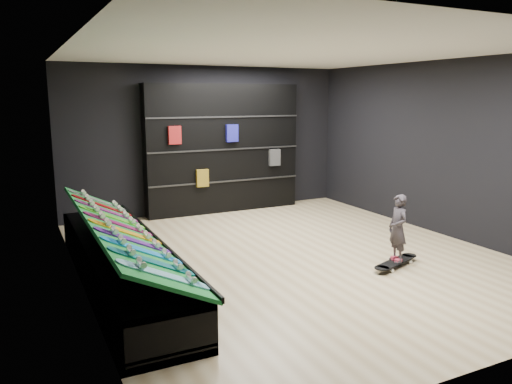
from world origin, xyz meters
name	(u,v)px	position (x,y,z in m)	size (l,w,h in m)	color
floor	(291,256)	(0.00, 0.00, 0.00)	(6.00, 7.00, 0.01)	#C6B286
ceiling	(294,51)	(0.00, 0.00, 3.00)	(6.00, 7.00, 0.01)	white
wall_back	(207,140)	(0.00, 3.50, 1.50)	(6.00, 0.02, 3.00)	black
wall_front	(504,203)	(0.00, -3.50, 1.50)	(6.00, 0.02, 3.00)	black
wall_left	(76,171)	(-3.00, 0.00, 1.50)	(0.02, 7.00, 3.00)	black
wall_right	(443,149)	(3.00, 0.00, 1.50)	(0.02, 7.00, 3.00)	black
display_rack	(120,265)	(-2.55, 0.00, 0.25)	(0.90, 4.50, 0.50)	black
turf_ramp	(122,230)	(-2.50, 0.00, 0.71)	(1.00, 4.50, 0.04)	#116E27
back_shelving	(223,149)	(0.28, 3.32, 1.32)	(3.30, 0.38, 2.64)	black
floor_skateboard	(396,264)	(1.09, -1.07, 0.05)	(0.98, 0.22, 0.09)	black
child	(397,241)	(1.09, -1.07, 0.38)	(0.22, 0.15, 0.58)	black
display_board_0	(165,275)	(-2.49, -1.90, 0.74)	(0.98, 0.22, 0.09)	#0CB2E5
display_board_1	(153,262)	(-2.49, -1.48, 0.74)	(0.98, 0.22, 0.09)	#0C8C99
display_board_2	(143,250)	(-2.49, -1.06, 0.74)	(0.98, 0.22, 0.09)	blue
display_board_3	(134,240)	(-2.49, -0.63, 0.74)	(0.98, 0.22, 0.09)	purple
display_board_4	(126,232)	(-2.49, -0.21, 0.74)	(0.98, 0.22, 0.09)	orange
display_board_5	(119,224)	(-2.49, 0.21, 0.74)	(0.98, 0.22, 0.09)	#E5198C
display_board_6	(113,217)	(-2.49, 0.63, 0.74)	(0.98, 0.22, 0.09)	green
display_board_7	(108,211)	(-2.49, 1.06, 0.74)	(0.98, 0.22, 0.09)	#2626BF
display_board_8	(103,206)	(-2.49, 1.48, 0.74)	(0.98, 0.22, 0.09)	red
display_board_9	(98,200)	(-2.49, 1.90, 0.74)	(0.98, 0.22, 0.09)	black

